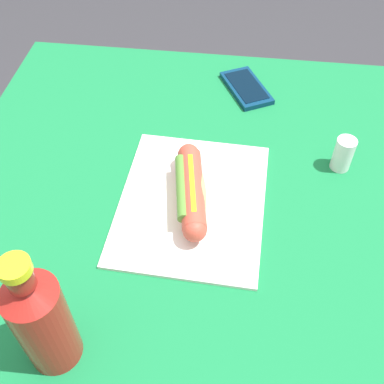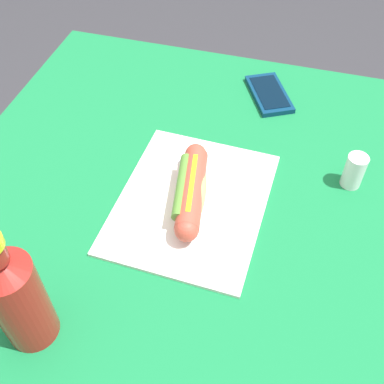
# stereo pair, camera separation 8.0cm
# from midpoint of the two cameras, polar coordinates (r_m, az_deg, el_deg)

# --- Properties ---
(ground_plane) EXTENTS (6.00, 6.00, 0.00)m
(ground_plane) POSITION_cam_midpoint_polar(r_m,az_deg,el_deg) (1.47, -2.50, -21.05)
(ground_plane) COLOR #2D2D33
(ground_plane) RESTS_ON ground
(dining_table) EXTENTS (0.98, 0.86, 0.74)m
(dining_table) POSITION_cam_midpoint_polar(r_m,az_deg,el_deg) (0.93, -3.71, -8.40)
(dining_table) COLOR brown
(dining_table) RESTS_ON ground
(paper_wrapper) EXTENTS (0.32, 0.26, 0.01)m
(paper_wrapper) POSITION_cam_midpoint_polar(r_m,az_deg,el_deg) (0.83, -2.79, -1.39)
(paper_wrapper) COLOR silver
(paper_wrapper) RESTS_ON dining_table
(hot_dog) EXTENTS (0.20, 0.08, 0.05)m
(hot_dog) POSITION_cam_midpoint_polar(r_m,az_deg,el_deg) (0.80, -2.94, 0.02)
(hot_dog) COLOR tan
(hot_dog) RESTS_ON paper_wrapper
(cell_phone) EXTENTS (0.15, 0.12, 0.01)m
(cell_phone) POSITION_cam_midpoint_polar(r_m,az_deg,el_deg) (1.06, 4.33, 12.24)
(cell_phone) COLOR #0A2D4C
(cell_phone) RESTS_ON dining_table
(soda_bottle) EXTENTS (0.07, 0.07, 0.22)m
(soda_bottle) POSITION_cam_midpoint_polar(r_m,az_deg,el_deg) (0.64, -21.18, -14.26)
(soda_bottle) COLOR maroon
(soda_bottle) RESTS_ON dining_table
(salt_shaker) EXTENTS (0.04, 0.04, 0.07)m
(salt_shaker) POSITION_cam_midpoint_polar(r_m,az_deg,el_deg) (0.89, 15.23, 4.28)
(salt_shaker) COLOR silver
(salt_shaker) RESTS_ON dining_table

